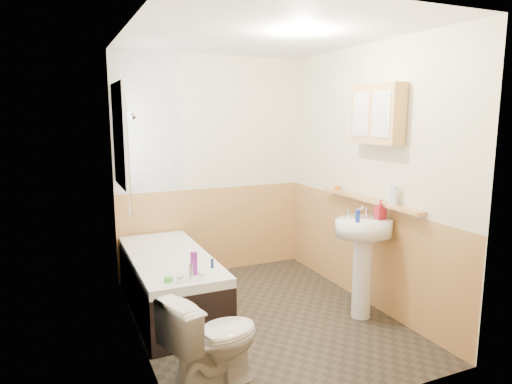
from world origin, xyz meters
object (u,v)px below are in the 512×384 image
(bathtub, at_px, (170,281))
(medicine_cabinet, at_px, (377,114))
(toilet, at_px, (213,341))
(pine_shelf, at_px, (369,200))
(sink, at_px, (363,248))

(bathtub, bearing_deg, medicine_cabinet, -23.51)
(toilet, xyz_separation_m, pine_shelf, (1.80, 0.70, 0.71))
(pine_shelf, bearing_deg, medicine_cabinet, -106.38)
(sink, height_order, pine_shelf, pine_shelf)
(sink, bearing_deg, medicine_cabinet, 42.07)
(pine_shelf, relative_size, medicine_cabinet, 2.31)
(toilet, height_order, pine_shelf, pine_shelf)
(bathtub, xyz_separation_m, sink, (1.57, -0.86, 0.37))
(bathtub, distance_m, pine_shelf, 2.04)
(bathtub, height_order, sink, sink)
(sink, xyz_separation_m, pine_shelf, (0.20, 0.20, 0.39))
(sink, distance_m, medicine_cabinet, 1.21)
(bathtub, height_order, toilet, bathtub)
(medicine_cabinet, bearing_deg, bathtub, 156.49)
(sink, distance_m, pine_shelf, 0.48)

